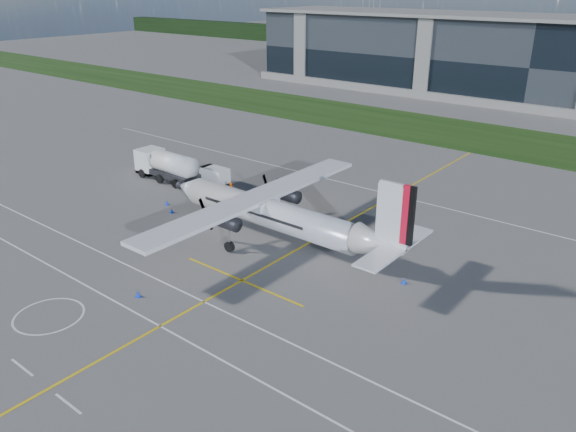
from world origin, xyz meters
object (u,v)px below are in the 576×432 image
pylon_west (372,1)px  safety_cone_portwing (138,294)px  ground_crew_person (231,189)px  fuel_tanker_truck (163,165)px  safety_cone_nose_stbd (203,203)px  safety_cone_nose_port (172,210)px  baggage_tug (215,176)px  turboprop_aircraft (277,199)px  safety_cone_fwd (167,203)px  safety_cone_tail (404,281)px

pylon_west → safety_cone_portwing: bearing=-64.2°
ground_crew_person → safety_cone_portwing: bearing=-166.2°
fuel_tanker_truck → safety_cone_nose_stbd: 10.25m
safety_cone_nose_port → safety_cone_nose_stbd: (0.92, 3.43, 0.00)m
baggage_tug → turboprop_aircraft: bearing=-25.2°
baggage_tug → safety_cone_nose_stbd: 6.25m
baggage_tug → safety_cone_fwd: bearing=-86.3°
baggage_tug → safety_cone_portwing: baggage_tug is taller
safety_cone_nose_port → safety_cone_nose_stbd: bearing=74.9°
turboprop_aircraft → safety_cone_nose_port: size_ratio=53.39×
safety_cone_portwing → safety_cone_fwd: same height
safety_cone_tail → safety_cone_fwd: (-26.97, -0.62, 0.00)m
safety_cone_tail → safety_cone_nose_port: size_ratio=1.00×
fuel_tanker_truck → baggage_tug: fuel_tanker_truck is taller
fuel_tanker_truck → safety_cone_fwd: size_ratio=18.18×
safety_cone_nose_stbd → pylon_west: bearing=115.2°
turboprop_aircraft → safety_cone_tail: size_ratio=53.39×
safety_cone_nose_port → safety_cone_tail: bearing=4.0°
fuel_tanker_truck → safety_cone_portwing: fuel_tanker_truck is taller
safety_cone_tail → safety_cone_portwing: bearing=-135.6°
fuel_tanker_truck → baggage_tug: bearing=19.4°
turboprop_aircraft → safety_cone_nose_port: bearing=-173.2°
baggage_tug → safety_cone_fwd: baggage_tug is taller
turboprop_aircraft → fuel_tanker_truck: 21.97m
fuel_tanker_truck → safety_cone_tail: bearing=-7.8°
ground_crew_person → safety_cone_tail: ground_crew_person is taller
safety_cone_tail → safety_cone_nose_port: same height
safety_cone_nose_stbd → safety_cone_nose_port: bearing=-105.1°
baggage_tug → ground_crew_person: 4.71m
safety_cone_tail → safety_cone_portwing: same height
ground_crew_person → safety_cone_portwing: 20.96m
safety_cone_nose_port → safety_cone_portwing: bearing=-49.0°
pylon_west → safety_cone_nose_port: bearing=-65.6°
safety_cone_tail → fuel_tanker_truck: bearing=172.2°
pylon_west → safety_cone_portwing: size_ratio=60.00×
pylon_west → safety_cone_fwd: size_ratio=60.00×
turboprop_aircraft → safety_cone_nose_port: turboprop_aircraft is taller
safety_cone_tail → safety_cone_nose_stbd: bearing=176.0°
fuel_tanker_truck → safety_cone_nose_port: size_ratio=18.18×
pylon_west → fuel_tanker_truck: 156.25m
safety_cone_fwd → safety_cone_nose_port: bearing=-28.5°
ground_crew_person → safety_cone_portwing: size_ratio=4.03×
pylon_west → safety_cone_nose_port: (68.10, -150.32, -14.75)m
safety_cone_tail → safety_cone_nose_stbd: (-23.97, 1.68, 0.00)m
fuel_tanker_truck → ground_crew_person: bearing=2.1°
ground_crew_person → safety_cone_nose_port: (-1.79, -6.75, -0.76)m
fuel_tanker_truck → safety_cone_nose_stbd: bearing=-16.9°
safety_cone_nose_stbd → safety_cone_tail: bearing=-4.0°
fuel_tanker_truck → ground_crew_person: (10.57, 0.38, -0.70)m
pylon_west → safety_cone_nose_port: pylon_west is taller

